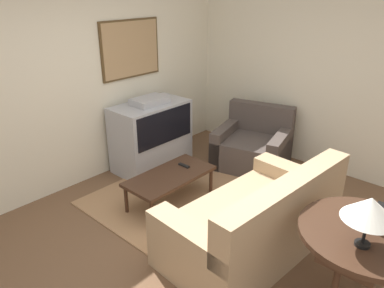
% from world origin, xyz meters
% --- Properties ---
extents(ground_plane, '(12.00, 12.00, 0.00)m').
position_xyz_m(ground_plane, '(0.00, 0.00, 0.00)').
color(ground_plane, brown).
extents(wall_back, '(12.00, 0.10, 2.70)m').
position_xyz_m(wall_back, '(0.01, 2.13, 1.35)').
color(wall_back, beige).
rests_on(wall_back, ground_plane).
extents(wall_right, '(0.06, 12.00, 2.70)m').
position_xyz_m(wall_right, '(2.63, 0.00, 1.35)').
color(wall_right, beige).
rests_on(wall_right, ground_plane).
extents(area_rug, '(1.98, 1.72, 0.01)m').
position_xyz_m(area_rug, '(0.57, 0.86, 0.01)').
color(area_rug, '#99704C').
rests_on(area_rug, ground_plane).
extents(tv, '(1.10, 0.60, 1.05)m').
position_xyz_m(tv, '(0.95, 1.74, 0.49)').
color(tv, '#9E9EA3').
rests_on(tv, ground_plane).
extents(couch, '(1.89, 1.11, 0.91)m').
position_xyz_m(couch, '(0.38, -0.42, 0.32)').
color(couch, tan).
rests_on(couch, ground_plane).
extents(armchair, '(1.12, 1.17, 0.86)m').
position_xyz_m(armchair, '(1.99, 0.68, 0.29)').
color(armchair, '#473D38').
rests_on(armchair, ground_plane).
extents(coffee_table, '(1.10, 0.54, 0.39)m').
position_xyz_m(coffee_table, '(0.42, 0.82, 0.35)').
color(coffee_table, '#3D2619').
rests_on(coffee_table, ground_plane).
extents(console_table, '(1.02, 1.02, 0.76)m').
position_xyz_m(console_table, '(0.31, -1.45, 0.69)').
color(console_table, '#3D2619').
rests_on(console_table, ground_plane).
extents(table_lamp, '(0.38, 0.38, 0.40)m').
position_xyz_m(table_lamp, '(0.12, -1.47, 1.07)').
color(table_lamp, black).
rests_on(table_lamp, console_table).
extents(mantel_clock, '(0.17, 0.10, 0.17)m').
position_xyz_m(mantel_clock, '(0.44, -1.47, 0.85)').
color(mantel_clock, black).
rests_on(mantel_clock, console_table).
extents(remote, '(0.05, 0.16, 0.02)m').
position_xyz_m(remote, '(0.70, 0.85, 0.40)').
color(remote, black).
rests_on(remote, coffee_table).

